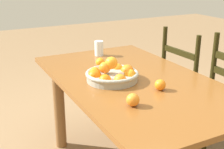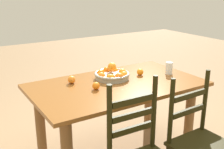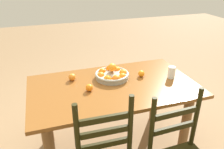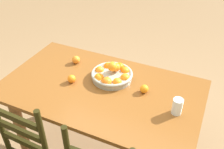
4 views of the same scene
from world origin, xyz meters
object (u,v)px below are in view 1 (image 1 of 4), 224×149
Objects in this scene: dining_table at (133,100)px; fruit_bowl at (112,74)px; orange_loose_1 at (133,100)px; drinking_glass at (99,48)px; orange_loose_2 at (100,62)px; orange_loose_0 at (160,85)px; chair_by_cabinet at (190,89)px.

fruit_bowl is at bearing -104.09° from dining_table.
orange_loose_1 is 0.58× the size of drinking_glass.
orange_loose_1 is (0.35, -0.21, 0.18)m from dining_table.
orange_loose_2 is (-0.32, -0.08, 0.18)m from dining_table.
orange_loose_1 is 0.68m from orange_loose_2.
orange_loose_0 is (0.27, 0.17, -0.01)m from fruit_bowl.
orange_loose_2 reaches higher than dining_table.
orange_loose_0 is at bearing 12.01° from orange_loose_2.
drinking_glass is (-0.59, 0.03, 0.21)m from dining_table.
drinking_glass is (-0.94, 0.25, 0.02)m from orange_loose_1.
orange_loose_1 is at bearing -11.28° from fruit_bowl.
orange_loose_1 is 0.97m from drinking_glass.
orange_loose_2 is 0.29m from drinking_glass.
orange_loose_0 is 0.94× the size of orange_loose_1.
chair_by_cabinet is (-0.29, 0.75, -0.18)m from dining_table.
fruit_bowl reaches higher than orange_loose_0.
dining_table is 0.45m from orange_loose_1.
chair_by_cabinet is 14.09× the size of orange_loose_1.
drinking_glass is at bearing 65.27° from chair_by_cabinet.
orange_loose_1 reaches higher than dining_table.
fruit_bowl is 0.39m from orange_loose_1.
orange_loose_2 is (-0.67, 0.13, -0.00)m from orange_loose_1.
fruit_bowl reaches higher than drinking_glass.
fruit_bowl is 0.29m from orange_loose_2.
orange_loose_2 is at bearing 168.89° from fruit_bowl.
orange_loose_1 is at bearing -66.08° from orange_loose_0.
chair_by_cabinet is 0.86m from drinking_glass.
chair_by_cabinet is 0.90m from orange_loose_2.
fruit_bowl is 0.32m from orange_loose_0.
orange_loose_0 is at bearing 0.18° from drinking_glass.
drinking_glass is at bearing 156.67° from orange_loose_2.
orange_loose_0 is at bearing 33.02° from fruit_bowl.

